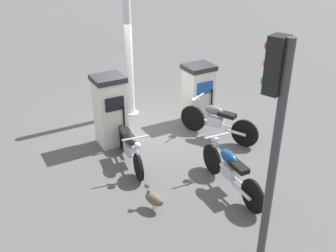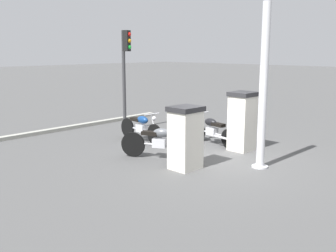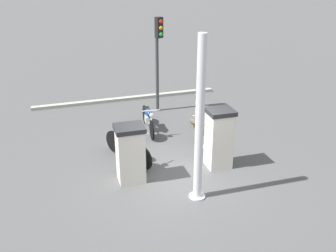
% 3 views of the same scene
% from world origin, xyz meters
% --- Properties ---
extents(ground_plane, '(120.00, 120.00, 0.00)m').
position_xyz_m(ground_plane, '(0.00, 0.00, 0.00)').
color(ground_plane, '#4C4C4C').
extents(fuel_pump_near, '(0.71, 0.72, 1.70)m').
position_xyz_m(fuel_pump_near, '(0.08, -1.24, 0.86)').
color(fuel_pump_near, silver).
rests_on(fuel_pump_near, ground).
extents(fuel_pump_far, '(0.71, 0.76, 1.55)m').
position_xyz_m(fuel_pump_far, '(0.08, 1.25, 0.79)').
color(fuel_pump_far, silver).
rests_on(fuel_pump_far, ground).
extents(motorcycle_near_pump, '(1.91, 0.66, 0.93)m').
position_xyz_m(motorcycle_near_pump, '(1.16, -1.28, 0.45)').
color(motorcycle_near_pump, black).
rests_on(motorcycle_near_pump, ground).
extents(motorcycle_far_pump, '(1.93, 0.98, 0.98)m').
position_xyz_m(motorcycle_far_pump, '(1.16, 1.07, 0.48)').
color(motorcycle_far_pump, black).
rests_on(motorcycle_far_pump, ground).
extents(motorcycle_extra, '(2.05, 0.56, 0.96)m').
position_xyz_m(motorcycle_extra, '(3.02, -0.02, 0.49)').
color(motorcycle_extra, black).
rests_on(motorcycle_extra, ground).
extents(wandering_duck, '(0.49, 0.33, 0.50)m').
position_xyz_m(wandering_duck, '(2.79, -1.59, 0.24)').
color(wandering_duck, brown).
rests_on(wandering_duck, ground).
extents(roadside_traffic_light, '(0.40, 0.29, 3.54)m').
position_xyz_m(roadside_traffic_light, '(4.74, -0.89, 2.43)').
color(roadside_traffic_light, '#38383A').
rests_on(roadside_traffic_light, ground).
extents(canopy_support_pole, '(0.40, 0.40, 3.98)m').
position_xyz_m(canopy_support_pole, '(-1.21, -0.11, 1.91)').
color(canopy_support_pole, silver).
rests_on(canopy_support_pole, ground).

